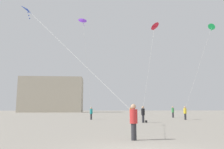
{
  "coord_description": "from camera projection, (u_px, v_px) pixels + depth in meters",
  "views": [
    {
      "loc": [
        -1.61,
        -7.67,
        1.51
      ],
      "look_at": [
        0.0,
        14.09,
        4.89
      ],
      "focal_mm": 35.18,
      "sensor_mm": 36.0,
      "label": 1
    }
  ],
  "objects": [
    {
      "name": "person_in_black",
      "position": [
        143.0,
        114.0,
        23.48
      ],
      "size": [
        0.38,
        0.38,
        1.75
      ],
      "rotation": [
        0.0,
        0.0,
        4.19
      ],
      "color": "#2D2D33",
      "rests_on": "ground_plane"
    },
    {
      "name": "person_in_green",
      "position": [
        173.0,
        111.0,
        36.36
      ],
      "size": [
        0.4,
        0.4,
        1.85
      ],
      "rotation": [
        0.0,
        0.0,
        6.25
      ],
      "color": "#2D2D33",
      "rests_on": "ground_plane"
    },
    {
      "name": "person_in_yellow",
      "position": [
        185.0,
        112.0,
        29.34
      ],
      "size": [
        0.39,
        0.39,
        1.81
      ],
      "rotation": [
        0.0,
        0.0,
        0.02
      ],
      "color": "#2D2D33",
      "rests_on": "ground_plane"
    },
    {
      "name": "person_in_orange",
      "position": [
        131.0,
        112.0,
        35.43
      ],
      "size": [
        0.39,
        0.39,
        1.77
      ],
      "rotation": [
        0.0,
        0.0,
        6.04
      ],
      "color": "#2D2D33",
      "rests_on": "ground_plane"
    },
    {
      "name": "person_in_teal",
      "position": [
        91.0,
        113.0,
        29.87
      ],
      "size": [
        0.37,
        0.37,
        1.68
      ],
      "rotation": [
        0.0,
        0.0,
        3.24
      ],
      "color": "#2D2D33",
      "rests_on": "ground_plane"
    },
    {
      "name": "person_in_red",
      "position": [
        134.0,
        120.0,
        10.64
      ],
      "size": [
        0.38,
        0.38,
        1.73
      ],
      "rotation": [
        0.0,
        0.0,
        2.64
      ],
      "color": "#2D2D33",
      "rests_on": "ground_plane"
    },
    {
      "name": "kite_cobalt_diamond",
      "position": [
        28.0,
        10.0,
        18.98
      ],
      "size": [
        8.49,
        8.38,
        9.12
      ],
      "color": "blue"
    },
    {
      "name": "kite_emerald_diamond",
      "position": [
        211.0,
        28.0,
        26.24
      ],
      "size": [
        2.28,
        5.45,
        10.26
      ],
      "color": "green"
    },
    {
      "name": "kite_violet_diamond",
      "position": [
        83.0,
        21.0,
        29.17
      ],
      "size": [
        1.91,
        3.05,
        12.32
      ],
      "color": "purple"
    },
    {
      "name": "kite_crimson_diamond",
      "position": [
        155.0,
        26.0,
        25.89
      ],
      "size": [
        2.5,
        1.49,
        10.27
      ],
      "color": "red"
    },
    {
      "name": "building_left_hall",
      "position": [
        52.0,
        95.0,
        87.84
      ],
      "size": [
        23.94,
        11.12,
        13.67
      ],
      "color": "#B2A893",
      "rests_on": "ground_plane"
    },
    {
      "name": "handbag_beside_flyer",
      "position": [
        146.0,
        122.0,
        23.48
      ],
      "size": [
        0.18,
        0.33,
        0.24
      ],
      "primitive_type": "cube",
      "rotation": [
        0.0,
        0.0,
        1.69
      ],
      "color": "black",
      "rests_on": "ground_plane"
    }
  ]
}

